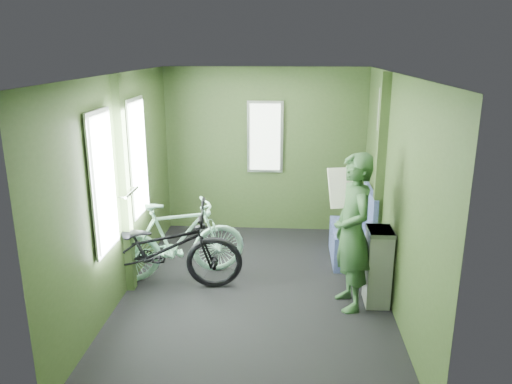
# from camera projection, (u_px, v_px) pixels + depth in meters

# --- Properties ---
(room) EXTENTS (4.00, 4.02, 2.31)m
(room) POSITION_uv_depth(u_px,v_px,m) (252.00, 162.00, 5.04)
(room) COLOR black
(room) RESTS_ON ground
(bicycle_black) EXTENTS (1.86, 0.89, 1.00)m
(bicycle_black) POSITION_uv_depth(u_px,v_px,m) (161.00, 288.00, 5.48)
(bicycle_black) COLOR black
(bicycle_black) RESTS_ON ground
(bicycle_mint) EXTENTS (1.67, 1.09, 0.99)m
(bicycle_mint) POSITION_uv_depth(u_px,v_px,m) (179.00, 278.00, 5.72)
(bicycle_mint) COLOR #9FE5C6
(bicycle_mint) RESTS_ON ground
(passenger) EXTENTS (0.50, 0.75, 1.60)m
(passenger) POSITION_uv_depth(u_px,v_px,m) (352.00, 232.00, 4.90)
(passenger) COLOR #2C502B
(passenger) RESTS_ON ground
(waste_box) EXTENTS (0.24, 0.33, 0.81)m
(waste_box) POSITION_uv_depth(u_px,v_px,m) (378.00, 267.00, 5.07)
(waste_box) COLOR gray
(waste_box) RESTS_ON ground
(bench_seat) EXTENTS (0.48, 0.85, 0.90)m
(bench_seat) POSITION_uv_depth(u_px,v_px,m) (353.00, 239.00, 6.16)
(bench_seat) COLOR navy
(bench_seat) RESTS_ON ground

